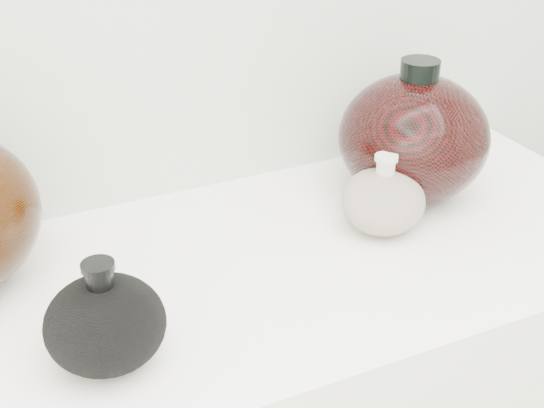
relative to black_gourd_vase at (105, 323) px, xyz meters
name	(u,v)px	position (x,y,z in m)	size (l,w,h in m)	color
black_gourd_vase	(105,323)	(0.00, 0.00, 0.00)	(0.16, 0.16, 0.13)	black
cream_gourd_vase	(383,200)	(0.44, 0.12, -0.01)	(0.15, 0.15, 0.12)	beige
right_round_pot	(413,137)	(0.54, 0.19, 0.05)	(0.24, 0.24, 0.22)	black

